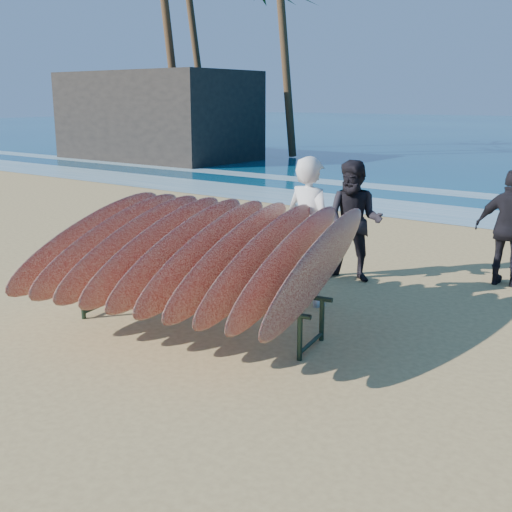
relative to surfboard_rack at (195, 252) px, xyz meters
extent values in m
plane|color=tan|center=(0.67, -0.49, -0.96)|extent=(120.00, 120.00, 0.00)
plane|color=white|center=(0.67, 9.51, -0.96)|extent=(160.00, 160.00, 0.00)
cylinder|color=#1D2E23|center=(-1.39, -0.60, -0.71)|extent=(0.06, 0.06, 0.50)
cylinder|color=#1D2E23|center=(1.51, -0.04, -0.71)|extent=(0.06, 0.06, 0.50)
cylinder|color=#1D2E23|center=(-1.51, 0.04, -0.71)|extent=(0.06, 0.06, 0.50)
cylinder|color=#1D2E23|center=(1.39, 0.60, -0.71)|extent=(0.06, 0.06, 0.50)
cylinder|color=#1D2E23|center=(0.06, -0.32, -0.46)|extent=(3.15, 0.66, 0.06)
cylinder|color=#1D2E23|center=(-0.06, 0.32, -0.46)|extent=(3.15, 0.66, 0.06)
cylinder|color=#1D2E23|center=(-1.45, -0.28, -0.88)|extent=(0.17, 0.65, 0.04)
cylinder|color=#1D2E23|center=(1.45, 0.28, -0.88)|extent=(0.17, 0.65, 0.04)
ellipsoid|color=#620707|center=(-1.52, -0.29, 0.01)|extent=(0.65, 3.01, 1.26)
ellipsoid|color=#620707|center=(-1.18, -0.23, 0.01)|extent=(0.65, 3.01, 1.26)
ellipsoid|color=#620707|center=(-0.85, -0.16, 0.01)|extent=(0.65, 3.01, 1.26)
ellipsoid|color=#620707|center=(-0.51, -0.10, 0.01)|extent=(0.65, 3.01, 1.26)
ellipsoid|color=#620707|center=(-0.17, -0.03, 0.01)|extent=(0.65, 3.01, 1.26)
ellipsoid|color=#620707|center=(0.17, 0.03, 0.01)|extent=(0.65, 3.01, 1.26)
ellipsoid|color=#620707|center=(0.51, 0.10, 0.01)|extent=(0.65, 3.01, 1.26)
ellipsoid|color=#620707|center=(0.85, 0.16, 0.01)|extent=(0.65, 3.01, 1.26)
ellipsoid|color=#620707|center=(1.18, 0.23, 0.01)|extent=(0.65, 3.01, 1.26)
ellipsoid|color=#620707|center=(1.52, 0.29, 0.01)|extent=(0.65, 3.01, 1.26)
imported|color=silver|center=(0.51, 1.68, 0.03)|extent=(0.79, 0.59, 1.99)
imported|color=black|center=(0.43, 3.05, -0.05)|extent=(1.02, 0.87, 1.83)
imported|color=black|center=(2.39, 4.20, -0.10)|extent=(1.05, 0.52, 1.72)
cube|color=#2D2823|center=(-16.68, 15.57, 0.97)|extent=(8.70, 4.83, 3.87)
cylinder|color=brown|center=(-16.40, 16.20, 4.20)|extent=(0.36, 1.62, 10.29)
cylinder|color=brown|center=(-12.19, 19.34, 3.01)|extent=(0.36, 1.61, 7.92)
cylinder|color=brown|center=(-18.89, 20.68, 4.04)|extent=(0.36, 2.00, 9.93)
camera|label=1|loc=(5.02, -5.38, 1.75)|focal=45.00mm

